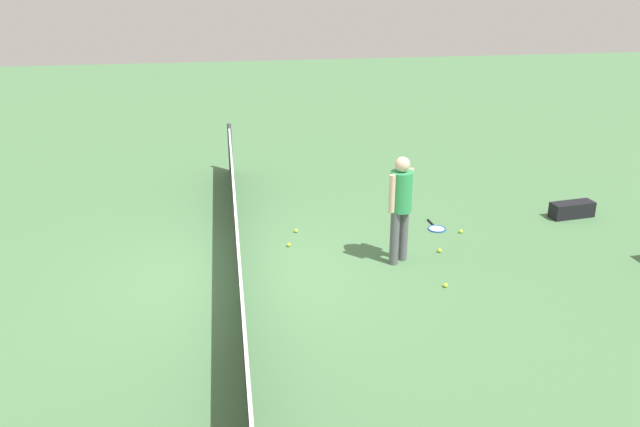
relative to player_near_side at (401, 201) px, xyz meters
The scene contains 10 objects.
ground_plane 2.67m from the player_near_side, 92.80° to the left, with size 40.00×40.00×0.00m, color #4C7A4C.
court_net 2.53m from the player_near_side, 92.80° to the left, with size 10.09×0.09×1.07m.
player_near_side is the anchor object (origin of this frame).
tennis_racket_near_player 1.82m from the player_near_side, 40.37° to the right, with size 0.59×0.34×0.03m.
tennis_ball_near_player 1.90m from the player_near_side, 55.66° to the right, with size 0.07×0.07×0.07m, color #C6E033.
tennis_ball_by_net 2.06m from the player_near_side, 63.98° to the left, with size 0.07×0.07×0.07m, color #C6E033.
tennis_ball_midcourt 1.25m from the player_near_side, 73.33° to the right, with size 0.07×0.07×0.07m, color #C6E033.
tennis_ball_baseline 2.21m from the player_near_side, 46.89° to the left, with size 0.07×0.07×0.07m, color #C6E033.
tennis_ball_stray_left 1.43m from the player_near_side, 153.36° to the right, with size 0.07×0.07×0.07m, color #C6E033.
equipment_bag 3.95m from the player_near_side, 69.51° to the right, with size 0.39×0.83×0.28m.
Camera 1 is at (-9.00, 0.08, 4.58)m, focal length 37.55 mm.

